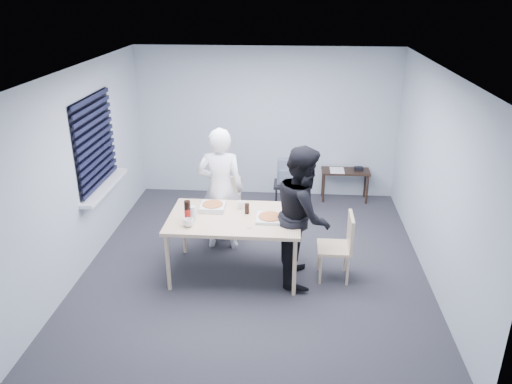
# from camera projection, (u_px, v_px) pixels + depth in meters

# --- Properties ---
(room) EXTENTS (5.00, 5.00, 5.00)m
(room) POSITION_uv_depth(u_px,v_px,m) (98.00, 149.00, 6.81)
(room) COLOR #2B2B30
(room) RESTS_ON ground
(dining_table) EXTENTS (1.66, 1.05, 0.81)m
(dining_table) POSITION_uv_depth(u_px,v_px,m) (235.00, 221.00, 6.32)
(dining_table) COLOR beige
(dining_table) RESTS_ON ground
(chair_far) EXTENTS (0.42, 0.42, 0.89)m
(chair_far) POSITION_uv_depth(u_px,v_px,m) (226.00, 202.00, 7.44)
(chair_far) COLOR beige
(chair_far) RESTS_ON ground
(chair_right) EXTENTS (0.42, 0.42, 0.89)m
(chair_right) POSITION_uv_depth(u_px,v_px,m) (341.00, 242.00, 6.29)
(chair_right) COLOR beige
(chair_right) RESTS_ON ground
(person_white) EXTENTS (0.65, 0.42, 1.77)m
(person_white) POSITION_uv_depth(u_px,v_px,m) (221.00, 189.00, 6.94)
(person_white) COLOR white
(person_white) RESTS_ON ground
(person_black) EXTENTS (0.47, 0.86, 1.77)m
(person_black) POSITION_uv_depth(u_px,v_px,m) (303.00, 215.00, 6.16)
(person_black) COLOR black
(person_black) RESTS_ON ground
(side_table) EXTENTS (0.83, 0.37, 0.55)m
(side_table) POSITION_uv_depth(u_px,v_px,m) (345.00, 175.00, 8.66)
(side_table) COLOR black
(side_table) RESTS_ON ground
(stool) EXTENTS (0.39, 0.39, 0.55)m
(stool) POSITION_uv_depth(u_px,v_px,m) (286.00, 189.00, 8.12)
(stool) COLOR black
(stool) RESTS_ON ground
(backpack) EXTENTS (0.30, 0.22, 0.41)m
(backpack) POSITION_uv_depth(u_px,v_px,m) (286.00, 172.00, 7.99)
(backpack) COLOR slate
(backpack) RESTS_ON stool
(pizza_box_a) EXTENTS (0.32, 0.32, 0.08)m
(pizza_box_a) POSITION_uv_depth(u_px,v_px,m) (213.00, 207.00, 6.49)
(pizza_box_a) COLOR white
(pizza_box_a) RESTS_ON dining_table
(pizza_box_b) EXTENTS (0.34, 0.34, 0.05)m
(pizza_box_b) POSITION_uv_depth(u_px,v_px,m) (270.00, 218.00, 6.21)
(pizza_box_b) COLOR white
(pizza_box_b) RESTS_ON dining_table
(mug_a) EXTENTS (0.17, 0.17, 0.10)m
(mug_a) POSITION_uv_depth(u_px,v_px,m) (188.00, 223.00, 6.03)
(mug_a) COLOR white
(mug_a) RESTS_ON dining_table
(mug_b) EXTENTS (0.10, 0.10, 0.09)m
(mug_b) POSITION_uv_depth(u_px,v_px,m) (241.00, 205.00, 6.51)
(mug_b) COLOR white
(mug_b) RESTS_ON dining_table
(cola_glass) EXTENTS (0.07, 0.07, 0.14)m
(cola_glass) POSITION_uv_depth(u_px,v_px,m) (247.00, 209.00, 6.36)
(cola_glass) COLOR black
(cola_glass) RESTS_ON dining_table
(soda_bottle) EXTENTS (0.08, 0.08, 0.27)m
(soda_bottle) POSITION_uv_depth(u_px,v_px,m) (188.00, 211.00, 6.14)
(soda_bottle) COLOR black
(soda_bottle) RESTS_ON dining_table
(plastic_cups) EXTENTS (0.09, 0.09, 0.19)m
(plastic_cups) POSITION_uv_depth(u_px,v_px,m) (193.00, 213.00, 6.16)
(plastic_cups) COLOR silver
(plastic_cups) RESTS_ON dining_table
(rubber_band) EXTENTS (0.07, 0.07, 0.00)m
(rubber_band) POSITION_uv_depth(u_px,v_px,m) (249.00, 228.00, 5.99)
(rubber_band) COLOR red
(rubber_band) RESTS_ON dining_table
(papers) EXTENTS (0.31, 0.38, 0.01)m
(papers) POSITION_uv_depth(u_px,v_px,m) (337.00, 170.00, 8.62)
(papers) COLOR white
(papers) RESTS_ON side_table
(black_box) EXTENTS (0.17, 0.14, 0.06)m
(black_box) POSITION_uv_depth(u_px,v_px,m) (359.00, 169.00, 8.60)
(black_box) COLOR black
(black_box) RESTS_ON side_table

